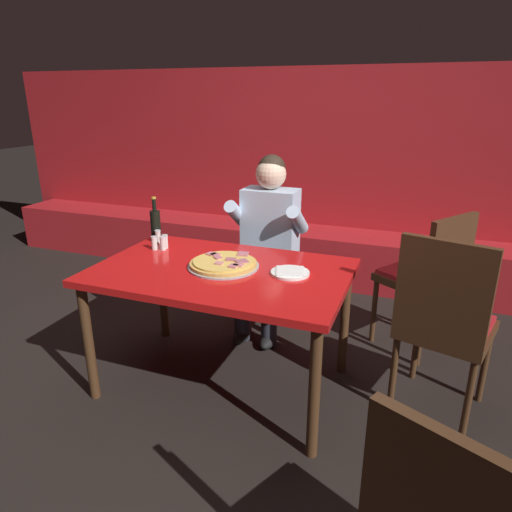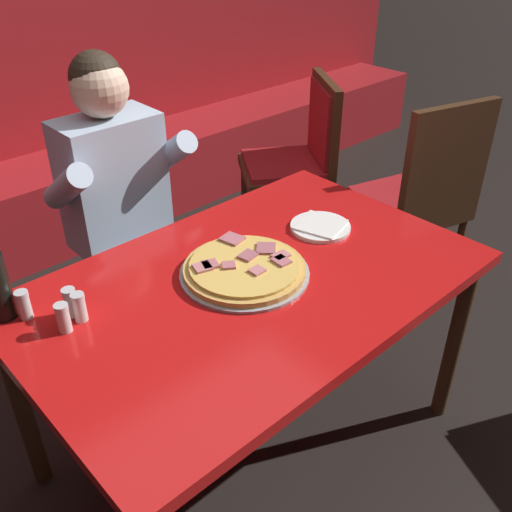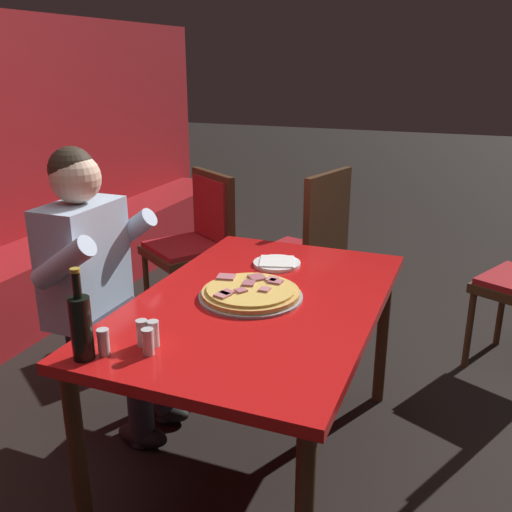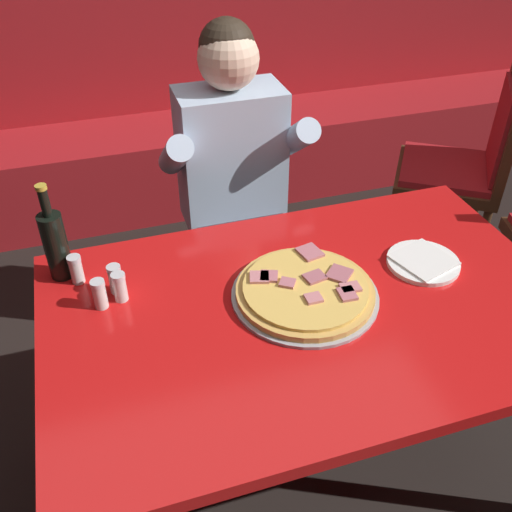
{
  "view_description": "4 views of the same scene",
  "coord_description": "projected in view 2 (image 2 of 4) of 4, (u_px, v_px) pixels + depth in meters",
  "views": [
    {
      "loc": [
        1.02,
        -2.14,
        1.65
      ],
      "look_at": [
        0.09,
        0.33,
        0.72
      ],
      "focal_mm": 32.0,
      "sensor_mm": 36.0,
      "label": 1
    },
    {
      "loc": [
        -0.95,
        -1.05,
        1.73
      ],
      "look_at": [
        0.03,
        0.01,
        0.81
      ],
      "focal_mm": 40.0,
      "sensor_mm": 36.0,
      "label": 2
    },
    {
      "loc": [
        -1.86,
        -0.72,
        1.61
      ],
      "look_at": [
        0.09,
        0.05,
        0.88
      ],
      "focal_mm": 40.0,
      "sensor_mm": 36.0,
      "label": 3
    },
    {
      "loc": [
        -0.48,
        -1.04,
        1.76
      ],
      "look_at": [
        -0.05,
        0.3,
        0.7
      ],
      "focal_mm": 40.0,
      "sensor_mm": 36.0,
      "label": 4
    }
  ],
  "objects": [
    {
      "name": "ground_plane",
      "position": [
        253.0,
        441.0,
        2.13
      ],
      "size": [
        24.0,
        24.0,
        0.0
      ],
      "primitive_type": "plane",
      "color": "black"
    },
    {
      "name": "booth_bench",
      "position": [
        26.0,
        213.0,
        3.15
      ],
      "size": [
        6.46,
        0.48,
        0.46
      ],
      "primitive_type": "cube",
      "color": "#A3191E",
      "rests_on": "ground_plane"
    },
    {
      "name": "main_dining_table",
      "position": [
        252.0,
        299.0,
        1.77
      ],
      "size": [
        1.4,
        0.89,
        0.74
      ],
      "color": "#422816",
      "rests_on": "ground_plane"
    },
    {
      "name": "pizza",
      "position": [
        244.0,
        269.0,
        1.74
      ],
      "size": [
        0.4,
        0.4,
        0.05
      ],
      "color": "#9E9EA3",
      "rests_on": "main_dining_table"
    },
    {
      "name": "plate_white_paper",
      "position": [
        320.0,
        227.0,
        1.98
      ],
      "size": [
        0.21,
        0.21,
        0.02
      ],
      "color": "white",
      "rests_on": "main_dining_table"
    },
    {
      "name": "shaker_red_pepper_flakes",
      "position": [
        24.0,
        306.0,
        1.55
      ],
      "size": [
        0.04,
        0.04,
        0.09
      ],
      "color": "silver",
      "rests_on": "main_dining_table"
    },
    {
      "name": "shaker_black_pepper",
      "position": [
        71.0,
        303.0,
        1.56
      ],
      "size": [
        0.04,
        0.04,
        0.09
      ],
      "color": "silver",
      "rests_on": "main_dining_table"
    },
    {
      "name": "shaker_parmesan",
      "position": [
        64.0,
        319.0,
        1.5
      ],
      "size": [
        0.04,
        0.04,
        0.09
      ],
      "color": "silver",
      "rests_on": "main_dining_table"
    },
    {
      "name": "shaker_oregano",
      "position": [
        80.0,
        308.0,
        1.54
      ],
      "size": [
        0.04,
        0.04,
        0.09
      ],
      "color": "silver",
      "rests_on": "main_dining_table"
    },
    {
      "name": "diner_seated_blue_shirt",
      "position": [
        127.0,
        206.0,
        2.2
      ],
      "size": [
        0.53,
        0.53,
        1.27
      ],
      "color": "black",
      "rests_on": "ground_plane"
    },
    {
      "name": "dining_chair_near_right",
      "position": [
        299.0,
        155.0,
        2.97
      ],
      "size": [
        0.61,
        0.61,
        0.96
      ],
      "color": "#422816",
      "rests_on": "ground_plane"
    },
    {
      "name": "dining_chair_by_booth",
      "position": [
        422.0,
        191.0,
        2.58
      ],
      "size": [
        0.54,
        0.54,
        1.02
      ],
      "color": "#422816",
      "rests_on": "ground_plane"
    }
  ]
}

